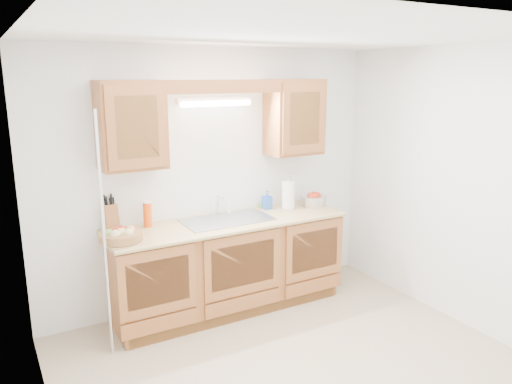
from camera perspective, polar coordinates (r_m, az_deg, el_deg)
room at (r=3.64m, az=5.03°, el=-2.64°), size 3.52×3.50×2.50m
base_cabinets at (r=4.88m, az=-3.22°, el=-8.41°), size 2.20×0.60×0.86m
countertop at (r=4.73m, az=-3.21°, el=-3.51°), size 2.30×0.63×0.04m
upper_cabinet_left at (r=4.39m, az=-14.10°, el=7.41°), size 0.55×0.33×0.75m
upper_cabinet_right at (r=5.09m, az=4.39°, el=8.53°), size 0.55×0.33×0.75m
valance at (r=4.53m, az=-3.45°, el=11.95°), size 2.20×0.05×0.12m
fluorescent_fixture at (r=4.74m, az=-4.65°, el=10.26°), size 0.76×0.08×0.08m
sink at (r=4.76m, az=-3.31°, el=-4.04°), size 0.84×0.46×0.36m
wire_shelf_pole at (r=4.09m, az=-16.93°, el=-5.04°), size 0.03×0.03×2.00m
outlet_plate at (r=5.38m, az=4.39°, el=1.52°), size 0.08×0.01×0.12m
fruit_basket at (r=4.29m, az=-15.16°, el=-4.78°), size 0.45×0.45×0.11m
knife_block at (r=4.58m, az=-16.27°, el=-2.78°), size 0.12×0.19×0.33m
orange_canister at (r=4.60m, az=-12.29°, el=-2.48°), size 0.10×0.10×0.24m
soap_bottle at (r=5.10m, az=1.27°, el=-0.88°), size 0.09×0.09×0.19m
sponge at (r=5.18m, az=0.89°, el=-1.65°), size 0.11×0.08×0.02m
paper_towel at (r=5.11m, az=3.70°, el=-0.39°), size 0.16×0.16×0.33m
apple_bowl at (r=5.27m, az=6.57°, el=-0.87°), size 0.34×0.34×0.14m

